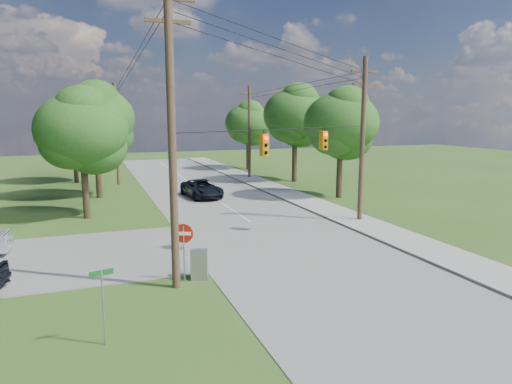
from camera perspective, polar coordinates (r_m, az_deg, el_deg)
name	(u,v)px	position (r m, az deg, el deg)	size (l,w,h in m)	color
ground	(284,277)	(20.05, 3.56, -10.52)	(140.00, 140.00, 0.00)	#33511B
main_road	(281,242)	(25.17, 3.17, -6.27)	(10.00, 100.00, 0.03)	gray
sidewalk_east	(384,231)	(28.40, 15.74, -4.69)	(2.60, 100.00, 0.12)	#A19E96
pole_sw	(172,133)	(17.90, -10.49, 7.32)	(2.00, 0.32, 12.00)	brown
pole_ne	(363,138)	(30.18, 13.18, 6.64)	(2.00, 0.32, 10.50)	brown
pole_north_e	(249,131)	(50.06, -0.84, 7.57)	(2.00, 0.32, 10.00)	brown
pole_north_w	(116,133)	(47.33, -17.06, 7.04)	(2.00, 0.32, 10.00)	brown
power_lines	(235,80)	(30.27, -2.60, 13.87)	(13.93, 29.62, 4.93)	black
traffic_signals	(296,142)	(23.96, 5.06, 6.22)	(4.91, 3.27, 1.05)	orange
tree_w_near	(82,130)	(32.25, -20.96, 7.25)	(6.00, 6.00, 8.40)	#433121
tree_w_mid	(95,119)	(40.24, -19.46, 8.61)	(6.40, 6.40, 9.22)	#433121
tree_w_far	(73,122)	(50.25, -21.92, 8.18)	(6.00, 6.00, 8.73)	#433121
tree_e_near	(341,123)	(38.59, 10.56, 8.48)	(6.20, 6.20, 8.81)	#433121
tree_e_mid	(295,115)	(47.68, 4.92, 9.58)	(6.60, 6.60, 9.64)	#433121
tree_e_far	(248,123)	(58.45, -1.02, 8.64)	(5.80, 5.80, 8.32)	#433121
car_main_north	(202,189)	(38.76, -6.78, 0.43)	(2.45, 5.31, 1.48)	black
control_cabinet	(199,265)	(19.70, -7.10, -8.99)	(0.70, 0.51, 1.27)	gray
do_not_enter_sign	(184,240)	(19.24, -9.03, -5.90)	(0.77, 0.34, 2.46)	gray
street_name_sign	(103,297)	(14.68, -18.61, -12.30)	(0.70, 0.20, 2.38)	gray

